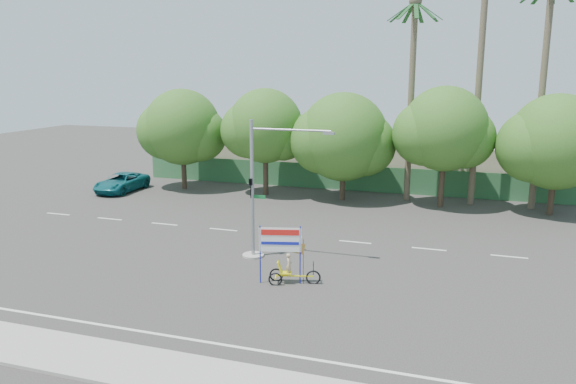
% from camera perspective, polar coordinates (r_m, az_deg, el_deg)
% --- Properties ---
extents(ground, '(120.00, 120.00, 0.00)m').
position_cam_1_polar(ground, '(24.70, -1.56, -9.95)').
color(ground, '#33302D').
rests_on(ground, ground).
extents(sidewalk_near, '(50.00, 2.40, 0.12)m').
position_cam_1_polar(sidewalk_near, '(18.50, -9.81, -18.01)').
color(sidewalk_near, gray).
rests_on(sidewalk_near, ground).
extents(fence, '(38.00, 0.08, 2.00)m').
position_cam_1_polar(fence, '(44.49, 7.80, 1.34)').
color(fence, '#336B3D').
rests_on(fence, ground).
extents(building_left, '(12.00, 8.00, 4.00)m').
position_cam_1_polar(building_left, '(51.25, -2.31, 4.01)').
color(building_left, beige).
rests_on(building_left, ground).
extents(building_right, '(14.00, 8.00, 3.60)m').
position_cam_1_polar(building_right, '(48.11, 18.24, 2.62)').
color(building_right, beige).
rests_on(building_right, ground).
extents(tree_far_left, '(7.14, 6.00, 7.96)m').
position_cam_1_polar(tree_far_left, '(45.36, -10.74, 6.26)').
color(tree_far_left, '#473828').
rests_on(tree_far_left, ground).
extents(tree_left, '(6.66, 5.60, 8.07)m').
position_cam_1_polar(tree_left, '(42.41, -2.37, 6.46)').
color(tree_left, '#473828').
rests_on(tree_left, ground).
extents(tree_center, '(7.62, 6.40, 7.85)m').
position_cam_1_polar(tree_center, '(40.77, 5.58, 5.34)').
color(tree_center, '#473828').
rests_on(tree_center, ground).
extents(tree_right, '(6.90, 5.80, 8.36)m').
position_cam_1_polar(tree_right, '(39.77, 15.55, 5.90)').
color(tree_right, '#473828').
rests_on(tree_right, ground).
extents(tree_far_right, '(7.38, 6.20, 7.94)m').
position_cam_1_polar(tree_far_right, '(40.13, 25.54, 4.35)').
color(tree_far_right, '#473828').
rests_on(tree_far_right, ground).
extents(palm_tall, '(3.73, 3.79, 17.45)m').
position_cam_1_polar(palm_tall, '(41.03, 19.02, 13.19)').
color(palm_tall, '#70604C').
rests_on(palm_tall, ground).
extents(palm_mid, '(3.73, 3.79, 15.45)m').
position_cam_1_polar(palm_mid, '(41.23, 24.58, 11.26)').
color(palm_mid, '#70604C').
rests_on(palm_mid, ground).
extents(palm_short, '(3.73, 3.79, 14.45)m').
position_cam_1_polar(palm_short, '(41.24, 12.49, 11.31)').
color(palm_short, '#70604C').
rests_on(palm_short, ground).
extents(traffic_signal, '(4.72, 1.10, 7.00)m').
position_cam_1_polar(traffic_signal, '(28.11, -3.07, -0.95)').
color(traffic_signal, gray).
rests_on(traffic_signal, ground).
extents(trike_billboard, '(2.68, 1.03, 2.70)m').
position_cam_1_polar(trike_billboard, '(25.08, -0.20, -6.94)').
color(trike_billboard, black).
rests_on(trike_billboard, ground).
extents(pickup_truck, '(2.39, 5.16, 1.43)m').
position_cam_1_polar(pickup_truck, '(46.01, -16.55, 0.94)').
color(pickup_truck, '#0E5E66').
rests_on(pickup_truck, ground).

